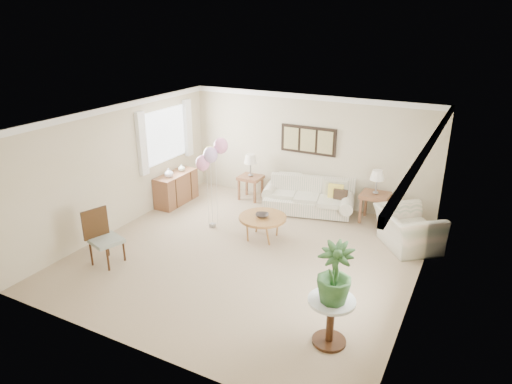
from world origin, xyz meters
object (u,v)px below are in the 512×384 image
accent_chair (103,236)px  balloon_cluster (211,155)px  sofa (308,199)px  armchair (408,229)px  coffee_table (263,218)px

accent_chair → balloon_cluster: 2.61m
sofa → balloon_cluster: 2.62m
accent_chair → balloon_cluster: size_ratio=0.52×
armchair → accent_chair: 5.74m
armchair → coffee_table: bearing=72.4°
sofa → accent_chair: (-2.45, -3.89, 0.22)m
sofa → coffee_table: sofa is taller
sofa → armchair: 2.45m
coffee_table → armchair: (2.66, 0.98, -0.07)m
balloon_cluster → coffee_table: bearing=0.8°
sofa → armchair: (2.34, -0.73, 0.06)m
sofa → balloon_cluster: balloon_cluster is taller
coffee_table → armchair: armchair is taller
armchair → balloon_cluster: balloon_cluster is taller
sofa → armchair: bearing=-17.3°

